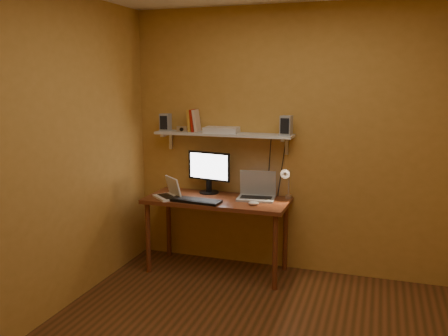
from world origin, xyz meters
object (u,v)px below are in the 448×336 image
(netbook, at_px, (170,192))
(speaker_right, at_px, (286,125))
(desk_lamp, at_px, (287,179))
(speaker_left, at_px, (166,122))
(desk, at_px, (217,207))
(mouse, at_px, (254,203))
(wall_shelf, at_px, (223,134))
(monitor, at_px, (209,170))
(keyboard, at_px, (196,201))
(laptop, at_px, (257,191))
(shelf_camera, at_px, (182,129))
(router, at_px, (222,130))

(netbook, height_order, speaker_right, speaker_right)
(desk_lamp, bearing_deg, speaker_left, 177.30)
(desk, height_order, mouse, mouse)
(wall_shelf, relative_size, monitor, 2.99)
(keyboard, bearing_deg, netbook, 171.25)
(netbook, xyz_separation_m, desk_lamp, (1.11, 0.25, 0.15))
(monitor, relative_size, laptop, 1.24)
(wall_shelf, xyz_separation_m, shelf_camera, (-0.41, -0.08, 0.05))
(speaker_right, height_order, shelf_camera, speaker_right)
(mouse, xyz_separation_m, speaker_left, (-1.03, 0.32, 0.69))
(shelf_camera, distance_m, router, 0.40)
(monitor, distance_m, speaker_right, 0.92)
(desk, xyz_separation_m, speaker_right, (0.63, 0.19, 0.80))
(keyboard, bearing_deg, shelf_camera, 135.65)
(mouse, relative_size, shelf_camera, 0.95)
(speaker_left, bearing_deg, shelf_camera, -20.80)
(wall_shelf, distance_m, netbook, 0.78)
(netbook, distance_m, keyboard, 0.32)
(keyboard, bearing_deg, wall_shelf, 74.30)
(netbook, height_order, router, router)
(laptop, height_order, speaker_right, speaker_right)
(monitor, distance_m, shelf_camera, 0.50)
(netbook, bearing_deg, laptop, 58.47)
(speaker_right, bearing_deg, speaker_left, -174.79)
(monitor, height_order, desk_lamp, monitor)
(monitor, relative_size, speaker_left, 2.65)
(speaker_left, bearing_deg, monitor, -1.64)
(netbook, distance_m, speaker_left, 0.75)
(netbook, xyz_separation_m, router, (0.43, 0.32, 0.60))
(netbook, bearing_deg, shelf_camera, 122.22)
(mouse, distance_m, speaker_left, 1.28)
(keyboard, xyz_separation_m, speaker_right, (0.78, 0.38, 0.71))
(desk, xyz_separation_m, laptop, (0.37, 0.13, 0.16))
(desk, distance_m, speaker_right, 1.04)
(monitor, height_order, speaker_right, speaker_right)
(desk, bearing_deg, desk_lamp, 10.81)
(desk_lamp, relative_size, speaker_left, 2.12)
(netbook, relative_size, speaker_right, 1.79)
(speaker_right, bearing_deg, router, -176.18)
(wall_shelf, distance_m, laptop, 0.66)
(speaker_left, bearing_deg, router, -0.53)
(mouse, relative_size, desk_lamp, 0.27)
(laptop, height_order, shelf_camera, shelf_camera)
(wall_shelf, xyz_separation_m, keyboard, (-0.15, -0.39, -0.60))
(wall_shelf, relative_size, speaker_right, 7.52)
(speaker_left, xyz_separation_m, router, (0.60, 0.02, -0.06))
(shelf_camera, relative_size, router, 0.32)
(speaker_left, bearing_deg, laptop, -5.46)
(keyboard, distance_m, shelf_camera, 0.76)
(monitor, relative_size, shelf_camera, 4.39)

